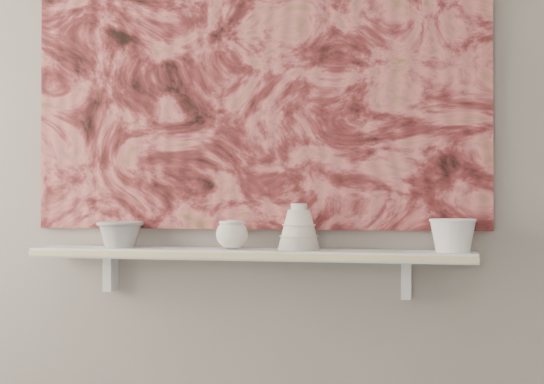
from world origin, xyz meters
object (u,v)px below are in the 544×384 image
(shelf, at_px, (247,254))
(cup_cream, at_px, (232,234))
(bowl_grey, at_px, (120,234))
(bowl_white, at_px, (453,235))
(painting, at_px, (253,60))
(bell_vessel, at_px, (299,226))

(shelf, distance_m, cup_cream, 0.08)
(bowl_grey, height_order, bowl_white, bowl_white)
(cup_cream, bearing_deg, bowl_white, 0.00)
(shelf, xyz_separation_m, cup_cream, (-0.05, 0.00, 0.06))
(shelf, xyz_separation_m, painting, (0.00, 0.08, 0.62))
(painting, relative_size, bowl_white, 10.81)
(shelf, bearing_deg, painting, 90.00)
(cup_cream, height_order, bell_vessel, bell_vessel)
(bowl_white, bearing_deg, bell_vessel, 180.00)
(bowl_grey, xyz_separation_m, bell_vessel, (0.59, 0.00, 0.03))
(painting, bearing_deg, bell_vessel, -25.97)
(painting, relative_size, bowl_grey, 9.81)
(painting, relative_size, bell_vessel, 10.33)
(bowl_white, bearing_deg, bowl_grey, 180.00)
(cup_cream, bearing_deg, bell_vessel, 0.00)
(bowl_grey, height_order, cup_cream, cup_cream)
(shelf, xyz_separation_m, bell_vessel, (0.17, 0.00, 0.09))
(shelf, bearing_deg, bowl_white, 0.00)
(painting, distance_m, bowl_grey, 0.71)
(cup_cream, xyz_separation_m, bowl_white, (0.68, 0.00, 0.00))
(cup_cream, relative_size, bell_vessel, 0.70)
(cup_cream, relative_size, bowl_white, 0.73)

